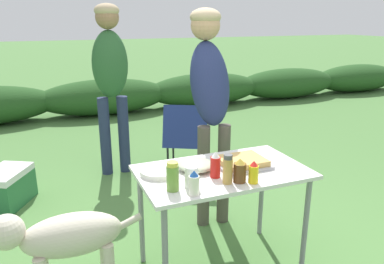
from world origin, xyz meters
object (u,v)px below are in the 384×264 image
mustard_bottle (254,172)px  spice_jar (228,169)px  mixing_bowl (196,165)px  beer_bottle (240,171)px  mayo_bottle (194,183)px  dog (63,240)px  camp_chair_green_behind_table (187,135)px  relish_jar (173,177)px  cooler_box (7,187)px  standing_person_with_beanie (209,87)px  plate_stack (159,172)px  ketchup_bottle (215,165)px  paper_cup_stack (191,177)px  food_tray (242,162)px  standing_person_in_red_jacket (110,71)px  folding_table (222,181)px

mustard_bottle → spice_jar: size_ratio=0.77×
mixing_bowl → beer_bottle: beer_bottle is taller
mayo_bottle → beer_bottle: bearing=10.2°
spice_jar → dog: size_ratio=0.20×
mixing_bowl → mustard_bottle: bearing=-52.7°
beer_bottle → spice_jar: 0.08m
mayo_bottle → camp_chair_green_behind_table: mayo_bottle is taller
relish_jar → cooler_box: 2.14m
standing_person_with_beanie → cooler_box: size_ratio=3.08×
plate_stack → dog: (-0.62, -0.04, -0.32)m
ketchup_bottle → mayo_bottle: bearing=-140.6°
paper_cup_stack → mayo_bottle: bearing=-104.1°
standing_person_with_beanie → dog: 1.58m
spice_jar → food_tray: bearing=44.0°
spice_jar → mayo_bottle: bearing=-164.5°
paper_cup_stack → dog: bearing=163.6°
dog → cooler_box: 1.62m
relish_jar → standing_person_with_beanie: (0.63, 0.87, 0.33)m
beer_bottle → dog: size_ratio=0.16×
standing_person_with_beanie → relish_jar: bearing=-119.5°
mustard_bottle → standing_person_in_red_jacket: 2.30m
folding_table → cooler_box: size_ratio=1.91×
food_tray → mixing_bowl: size_ratio=1.42×
standing_person_with_beanie → plate_stack: bearing=-129.3°
mixing_bowl → relish_jar: bearing=-136.1°
ketchup_bottle → camp_chair_green_behind_table: (0.46, 1.67, -0.35)m
mustard_bottle → cooler_box: mustard_bottle is taller
food_tray → camp_chair_green_behind_table: (0.22, 1.58, -0.30)m
ketchup_bottle → cooler_box: 2.25m
mayo_bottle → standing_person_with_beanie: 1.16m
dog → standing_person_with_beanie: bearing=-60.2°
plate_stack → mixing_bowl: mixing_bowl is taller
mayo_bottle → mixing_bowl: bearing=65.7°
mixing_bowl → spice_jar: (0.09, -0.26, 0.06)m
standing_person_with_beanie → standing_person_in_red_jacket: standing_person_in_red_jacket is taller
food_tray → standing_person_with_beanie: size_ratio=0.19×
mayo_bottle → cooler_box: 2.27m
plate_stack → paper_cup_stack: size_ratio=1.87×
standing_person_with_beanie → mixing_bowl: bearing=-114.8°
folding_table → mustard_bottle: mustard_bottle is taller
food_tray → cooler_box: size_ratio=0.59×
folding_table → plate_stack: bearing=166.9°
dog → camp_chair_green_behind_table: size_ratio=1.12×
mayo_bottle → food_tray: bearing=30.9°
folding_table → spice_jar: spice_jar is taller
mustard_bottle → plate_stack: bearing=145.3°
paper_cup_stack → relish_jar: (-0.12, -0.00, 0.02)m
cooler_box → standing_person_in_red_jacket: bearing=138.4°
mustard_bottle → ketchup_bottle: ketchup_bottle is taller
mustard_bottle → ketchup_bottle: bearing=137.2°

